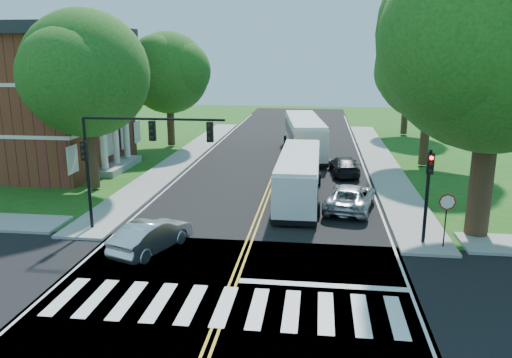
% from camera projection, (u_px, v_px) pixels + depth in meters
% --- Properties ---
extents(ground, '(140.00, 140.00, 0.00)m').
position_uv_depth(ground, '(227.00, 300.00, 18.30)').
color(ground, '#1E4F13').
rests_on(ground, ground).
extents(road, '(14.00, 96.00, 0.01)m').
position_uv_depth(road, '(273.00, 180.00, 35.61)').
color(road, black).
rests_on(road, ground).
extents(cross_road, '(60.00, 12.00, 0.01)m').
position_uv_depth(cross_road, '(227.00, 299.00, 18.30)').
color(cross_road, black).
rests_on(cross_road, ground).
extents(center_line, '(0.36, 70.00, 0.01)m').
position_uv_depth(center_line, '(277.00, 168.00, 39.46)').
color(center_line, gold).
rests_on(center_line, road).
extents(edge_line_w, '(0.12, 70.00, 0.01)m').
position_uv_depth(edge_line_w, '(194.00, 165.00, 40.29)').
color(edge_line_w, silver).
rests_on(edge_line_w, road).
extents(edge_line_e, '(0.12, 70.00, 0.01)m').
position_uv_depth(edge_line_e, '(365.00, 170.00, 38.63)').
color(edge_line_e, silver).
rests_on(edge_line_e, road).
extents(crosswalk, '(12.60, 3.00, 0.01)m').
position_uv_depth(crosswalk, '(224.00, 306.00, 17.81)').
color(crosswalk, silver).
rests_on(crosswalk, road).
extents(stop_bar, '(6.60, 0.40, 0.01)m').
position_uv_depth(stop_bar, '(323.00, 285.00, 19.41)').
color(stop_bar, silver).
rests_on(stop_bar, road).
extents(sidewalk_nw, '(2.60, 40.00, 0.15)m').
position_uv_depth(sidewalk_nw, '(185.00, 157.00, 43.34)').
color(sidewalk_nw, gray).
rests_on(sidewalk_nw, ground).
extents(sidewalk_ne, '(2.60, 40.00, 0.15)m').
position_uv_depth(sidewalk_ne, '(380.00, 162.00, 41.32)').
color(sidewalk_ne, gray).
rests_on(sidewalk_ne, ground).
extents(tree_ne_big, '(10.80, 10.80, 14.91)m').
position_uv_depth(tree_ne_big, '(498.00, 34.00, 22.30)').
color(tree_ne_big, '#322414').
rests_on(tree_ne_big, ground).
extents(tree_west_near, '(8.00, 8.00, 11.40)m').
position_uv_depth(tree_west_near, '(86.00, 74.00, 31.33)').
color(tree_west_near, '#322414').
rests_on(tree_west_near, ground).
extents(tree_west_far, '(7.60, 7.60, 10.67)m').
position_uv_depth(tree_west_far, '(169.00, 73.00, 46.79)').
color(tree_west_far, '#322414').
rests_on(tree_west_far, ground).
extents(tree_east_mid, '(8.40, 8.40, 11.93)m').
position_uv_depth(tree_east_mid, '(431.00, 66.00, 38.07)').
color(tree_east_mid, '#322414').
rests_on(tree_east_mid, ground).
extents(tree_east_far, '(7.20, 7.20, 10.34)m').
position_uv_depth(tree_east_far, '(408.00, 72.00, 53.58)').
color(tree_east_far, '#322414').
rests_on(tree_east_far, ground).
extents(signal_nw, '(7.15, 0.46, 5.66)m').
position_uv_depth(signal_nw, '(131.00, 147.00, 24.12)').
color(signal_nw, black).
rests_on(signal_nw, ground).
extents(signal_ne, '(0.30, 0.46, 4.40)m').
position_uv_depth(signal_ne, '(428.00, 184.00, 22.77)').
color(signal_ne, black).
rests_on(signal_ne, ground).
extents(stop_sign, '(0.76, 0.08, 2.53)m').
position_uv_depth(stop_sign, '(447.00, 208.00, 22.46)').
color(stop_sign, black).
rests_on(stop_sign, ground).
extents(bus_lead, '(2.72, 11.03, 2.85)m').
position_uv_depth(bus_lead, '(299.00, 175.00, 30.57)').
color(bus_lead, silver).
rests_on(bus_lead, road).
extents(bus_follow, '(4.25, 12.88, 3.27)m').
position_uv_depth(bus_follow, '(304.00, 135.00, 44.28)').
color(bus_follow, silver).
rests_on(bus_follow, road).
extents(hatchback, '(2.97, 4.67, 1.45)m').
position_uv_depth(hatchback, '(152.00, 235.00, 22.67)').
color(hatchback, silver).
rests_on(hatchback, road).
extents(suv, '(3.43, 5.67, 1.47)m').
position_uv_depth(suv, '(350.00, 197.00, 28.71)').
color(suv, '#BABCC2').
rests_on(suv, road).
extents(dark_sedan, '(2.33, 4.89, 1.38)m').
position_uv_depth(dark_sedan, '(344.00, 166.00, 36.98)').
color(dark_sedan, black).
rests_on(dark_sedan, road).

